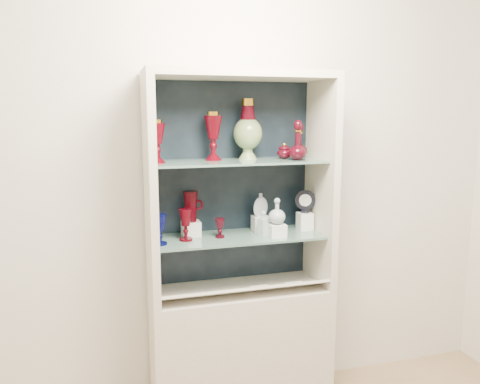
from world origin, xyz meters
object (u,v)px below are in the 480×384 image
object	(u,v)px
cameo_medallion	(305,201)
ruby_decanter_b	(300,139)
pedestal_lamp_right	(213,136)
ruby_goblet_small	(220,228)
ruby_decanter_a	(298,138)
cobalt_goblet	(160,230)
ruby_goblet_tall	(186,225)
enamel_urn	(248,129)
lidded_bowl	(284,151)
clear_square_bottle	(263,223)
pedestal_lamp_left	(157,141)
clear_round_decanter	(277,212)
flat_flask	(261,204)
ruby_pitcher	(191,206)

from	to	relation	value
cameo_medallion	ruby_decanter_b	bearing A→B (deg)	143.38
pedestal_lamp_right	ruby_goblet_small	xyz separation A→B (m)	(0.02, -0.06, -0.50)
ruby_decanter_a	cameo_medallion	distance (m)	0.40
pedestal_lamp_right	cobalt_goblet	xyz separation A→B (m)	(-0.31, -0.11, -0.47)
ruby_goblet_tall	ruby_goblet_small	xyz separation A→B (m)	(0.19, 0.01, -0.03)
pedestal_lamp_right	enamel_urn	bearing A→B (deg)	2.19
lidded_bowl	ruby_goblet_tall	size ratio (longest dim) A/B	0.53
clear_square_bottle	ruby_goblet_tall	bearing A→B (deg)	177.52
lidded_bowl	ruby_decanter_b	bearing A→B (deg)	26.28
pedestal_lamp_left	clear_round_decanter	bearing A→B (deg)	-5.67
pedestal_lamp_right	clear_round_decanter	size ratio (longest dim) A/B	1.88
cameo_medallion	clear_round_decanter	bearing A→B (deg)	-132.69
pedestal_lamp_left	ruby_goblet_small	world-z (taller)	pedestal_lamp_left
ruby_goblet_tall	cobalt_goblet	bearing A→B (deg)	-161.87
ruby_decanter_a	ruby_goblet_small	xyz separation A→B (m)	(-0.42, 0.06, -0.49)
ruby_decanter_a	flat_flask	bearing A→B (deg)	142.59
enamel_urn	ruby_goblet_tall	world-z (taller)	enamel_urn
ruby_decanter_b	ruby_goblet_small	world-z (taller)	ruby_decanter_b
pedestal_lamp_left	ruby_goblet_small	size ratio (longest dim) A/B	2.06
enamel_urn	ruby_goblet_tall	bearing A→B (deg)	-168.58
flat_flask	clear_round_decanter	distance (m)	0.14
ruby_goblet_tall	cameo_medallion	distance (m)	0.71
cobalt_goblet	clear_round_decanter	xyz separation A→B (m)	(0.64, -0.01, 0.06)
pedestal_lamp_right	ruby_goblet_tall	distance (m)	0.50
ruby_pitcher	pedestal_lamp_left	bearing A→B (deg)	-138.78
lidded_bowl	clear_round_decanter	size ratio (longest dim) A/B	0.66
enamel_urn	flat_flask	bearing A→B (deg)	-0.79
ruby_goblet_small	flat_flask	xyz separation A→B (m)	(0.26, 0.07, 0.11)
flat_flask	pedestal_lamp_right	bearing A→B (deg)	163.04
clear_round_decanter	ruby_decanter_a	bearing A→B (deg)	1.41
enamel_urn	ruby_pitcher	bearing A→B (deg)	176.48
enamel_urn	flat_flask	size ratio (longest dim) A/B	2.41
clear_round_decanter	ruby_pitcher	bearing A→B (deg)	161.55
ruby_pitcher	clear_square_bottle	world-z (taller)	ruby_pitcher
lidded_bowl	ruby_goblet_small	size ratio (longest dim) A/B	0.86
cobalt_goblet	clear_square_bottle	xyz separation A→B (m)	(0.57, 0.03, -0.01)
ruby_decanter_b	ruby_decanter_a	bearing A→B (deg)	-116.92
pedestal_lamp_left	ruby_decanter_b	size ratio (longest dim) A/B	1.05
cobalt_goblet	clear_round_decanter	distance (m)	0.64
lidded_bowl	cameo_medallion	bearing A→B (deg)	6.13
cobalt_goblet	ruby_goblet_small	bearing A→B (deg)	9.05
enamel_urn	ruby_decanter_a	xyz separation A→B (m)	(0.24, -0.13, -0.04)
lidded_bowl	flat_flask	bearing A→B (deg)	159.68
enamel_urn	clear_square_bottle	bearing A→B (deg)	-55.59
ruby_decanter_a	ruby_goblet_tall	distance (m)	0.76
pedestal_lamp_right	lidded_bowl	world-z (taller)	pedestal_lamp_right
clear_square_bottle	clear_round_decanter	world-z (taller)	clear_round_decanter
lidded_bowl	clear_square_bottle	world-z (taller)	lidded_bowl
cameo_medallion	pedestal_lamp_right	bearing A→B (deg)	-160.57
clear_square_bottle	clear_round_decanter	bearing A→B (deg)	-30.23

